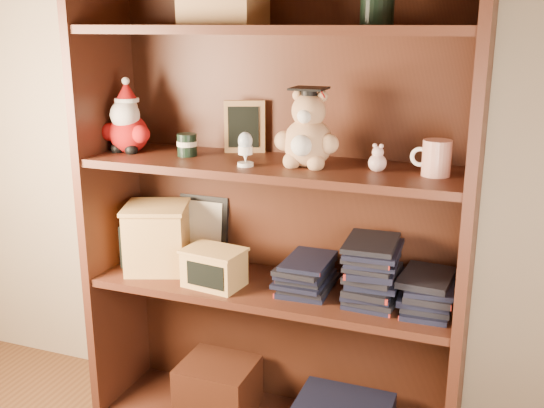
# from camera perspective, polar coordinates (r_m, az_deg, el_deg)

# --- Properties ---
(bookcase) EXTENTS (1.20, 0.35, 1.60)m
(bookcase) POSITION_cam_1_polar(r_m,az_deg,el_deg) (2.01, 0.44, -0.75)
(bookcase) COLOR #462014
(bookcase) RESTS_ON ground
(shelf_lower) EXTENTS (1.14, 0.33, 0.02)m
(shelf_lower) POSITION_cam_1_polar(r_m,az_deg,el_deg) (2.05, 0.00, -7.63)
(shelf_lower) COLOR #462014
(shelf_lower) RESTS_ON ground
(shelf_upper) EXTENTS (1.14, 0.33, 0.02)m
(shelf_upper) POSITION_cam_1_polar(r_m,az_deg,el_deg) (1.92, 0.00, 3.37)
(shelf_upper) COLOR #462014
(shelf_upper) RESTS_ON ground
(santa_plush) EXTENTS (0.18, 0.13, 0.25)m
(santa_plush) POSITION_cam_1_polar(r_m,az_deg,el_deg) (2.12, -12.86, 6.99)
(santa_plush) COLOR #A50F0F
(santa_plush) RESTS_ON shelf_upper
(teachers_tin) EXTENTS (0.06, 0.06, 0.07)m
(teachers_tin) POSITION_cam_1_polar(r_m,az_deg,el_deg) (2.03, -7.62, 5.30)
(teachers_tin) COLOR black
(teachers_tin) RESTS_ON shelf_upper
(chalkboard_plaque) EXTENTS (0.13, 0.10, 0.17)m
(chalkboard_plaque) POSITION_cam_1_polar(r_m,az_deg,el_deg) (2.06, -2.46, 6.86)
(chalkboard_plaque) COLOR #9E7547
(chalkboard_plaque) RESTS_ON shelf_upper
(egg_cup) EXTENTS (0.05, 0.05, 0.10)m
(egg_cup) POSITION_cam_1_polar(r_m,az_deg,el_deg) (1.86, -2.41, 5.05)
(egg_cup) COLOR white
(egg_cup) RESTS_ON shelf_upper
(grad_teddy_bear) EXTENTS (0.19, 0.17, 0.24)m
(grad_teddy_bear) POSITION_cam_1_polar(r_m,az_deg,el_deg) (1.86, 3.21, 6.12)
(grad_teddy_bear) COLOR tan
(grad_teddy_bear) RESTS_ON shelf_upper
(pink_figurine) EXTENTS (0.05, 0.05, 0.08)m
(pink_figurine) POSITION_cam_1_polar(r_m,az_deg,el_deg) (1.83, 9.44, 3.88)
(pink_figurine) COLOR beige
(pink_figurine) RESTS_ON shelf_upper
(teacher_mug) EXTENTS (0.11, 0.08, 0.10)m
(teacher_mug) POSITION_cam_1_polar(r_m,az_deg,el_deg) (1.80, 14.46, 4.02)
(teacher_mug) COLOR silver
(teacher_mug) RESTS_ON shelf_upper
(certificate_frame) EXTENTS (0.18, 0.05, 0.23)m
(certificate_frame) POSITION_cam_1_polar(r_m,az_deg,el_deg) (2.24, -6.19, -2.15)
(certificate_frame) COLOR black
(certificate_frame) RESTS_ON shelf_lower
(treats_box) EXTENTS (0.26, 0.26, 0.22)m
(treats_box) POSITION_cam_1_polar(r_m,az_deg,el_deg) (2.17, -10.28, -2.92)
(treats_box) COLOR tan
(treats_box) RESTS_ON shelf_lower
(pencils_box) EXTENTS (0.20, 0.16, 0.12)m
(pencils_box) POSITION_cam_1_polar(r_m,az_deg,el_deg) (2.03, -5.22, -5.66)
(pencils_box) COLOR tan
(pencils_box) RESTS_ON shelf_lower
(book_stack_left) EXTENTS (0.14, 0.20, 0.11)m
(book_stack_left) POSITION_cam_1_polar(r_m,az_deg,el_deg) (1.99, 3.08, -6.27)
(book_stack_left) COLOR black
(book_stack_left) RESTS_ON shelf_lower
(book_stack_mid) EXTENTS (0.14, 0.20, 0.19)m
(book_stack_mid) POSITION_cam_1_polar(r_m,az_deg,el_deg) (1.92, 9.09, -5.93)
(book_stack_mid) COLOR black
(book_stack_mid) RESTS_ON shelf_lower
(book_stack_right) EXTENTS (0.14, 0.20, 0.10)m
(book_stack_right) POSITION_cam_1_polar(r_m,az_deg,el_deg) (1.92, 13.81, -7.80)
(book_stack_right) COLOR black
(book_stack_right) RESTS_ON shelf_lower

